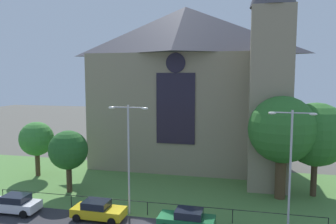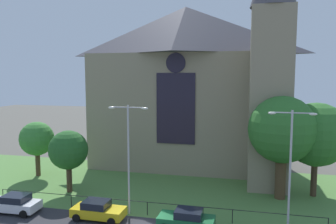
# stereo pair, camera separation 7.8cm
# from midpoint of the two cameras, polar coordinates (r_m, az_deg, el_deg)

# --- Properties ---
(ground) EXTENTS (160.00, 160.00, 0.00)m
(ground) POSITION_cam_midpoint_polar(r_m,az_deg,el_deg) (35.68, 1.17, -12.47)
(ground) COLOR #56544C
(grass_verge) EXTENTS (120.00, 20.00, 0.01)m
(grass_verge) POSITION_cam_midpoint_polar(r_m,az_deg,el_deg) (33.83, 0.46, -13.53)
(grass_verge) COLOR #517F3D
(grass_verge) RESTS_ON ground
(church_building) EXTENTS (23.20, 16.20, 26.00)m
(church_building) POSITION_cam_midpoint_polar(r_m,az_deg,el_deg) (42.87, 3.73, 4.67)
(church_building) COLOR gray
(church_building) RESTS_ON ground
(iron_railing) EXTENTS (27.57, 0.07, 1.13)m
(iron_railing) POSITION_cam_midpoint_polar(r_m,az_deg,el_deg) (28.69, -3.57, -15.22)
(iron_railing) COLOR black
(iron_railing) RESTS_ON ground
(tree_left_far) EXTENTS (3.84, 3.84, 6.22)m
(tree_left_far) POSITION_cam_midpoint_polar(r_m,az_deg,el_deg) (41.05, -21.38, -4.27)
(tree_left_far) COLOR #4C3823
(tree_left_far) RESTS_ON ground
(tree_left_near) EXTENTS (3.81, 3.81, 6.12)m
(tree_left_near) POSITION_cam_midpoint_polar(r_m,az_deg,el_deg) (34.42, -16.57, -6.22)
(tree_left_near) COLOR #423021
(tree_left_near) RESTS_ON ground
(tree_right_far) EXTENTS (5.98, 5.98, 8.93)m
(tree_right_far) POSITION_cam_midpoint_polar(r_m,az_deg,el_deg) (34.48, 23.65, -3.51)
(tree_right_far) COLOR #423021
(tree_right_far) RESTS_ON ground
(tree_right_near) EXTENTS (6.16, 6.16, 9.61)m
(tree_right_near) POSITION_cam_midpoint_polar(r_m,az_deg,el_deg) (32.59, 18.66, -2.91)
(tree_right_near) COLOR #4C3823
(tree_right_near) RESTS_ON ground
(streetlamp_near) EXTENTS (3.37, 0.26, 9.08)m
(streetlamp_near) POSITION_cam_midpoint_polar(r_m,az_deg,el_deg) (27.69, -6.77, -5.79)
(streetlamp_near) COLOR #B2B2B7
(streetlamp_near) RESTS_ON ground
(streetlamp_far) EXTENTS (3.37, 0.26, 8.96)m
(streetlamp_far) POSITION_cam_midpoint_polar(r_m,az_deg,el_deg) (26.34, 19.96, -6.91)
(streetlamp_far) COLOR #B2B2B7
(streetlamp_far) RESTS_ON ground
(parked_car_white) EXTENTS (4.25, 2.12, 1.51)m
(parked_car_white) POSITION_cam_midpoint_polar(r_m,az_deg,el_deg) (31.96, -24.57, -13.92)
(parked_car_white) COLOR silver
(parked_car_white) RESTS_ON ground
(parked_car_yellow) EXTENTS (4.23, 2.08, 1.51)m
(parked_car_yellow) POSITION_cam_midpoint_polar(r_m,az_deg,el_deg) (28.54, -11.79, -15.93)
(parked_car_yellow) COLOR gold
(parked_car_yellow) RESTS_ON ground
(parked_car_green) EXTENTS (4.24, 2.09, 1.51)m
(parked_car_green) POSITION_cam_midpoint_polar(r_m,az_deg,el_deg) (26.44, 3.16, -17.66)
(parked_car_green) COLOR #196033
(parked_car_green) RESTS_ON ground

